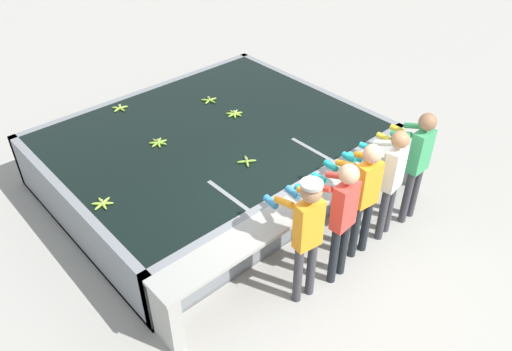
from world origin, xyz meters
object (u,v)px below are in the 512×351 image
at_px(worker_0, 306,229).
at_px(worker_1, 341,212).
at_px(banana_bunch_floating_1, 234,114).
at_px(knife_0, 311,189).
at_px(knife_1, 358,174).
at_px(banana_bunch_floating_3, 102,203).
at_px(banana_bunch_floating_4, 120,108).
at_px(worker_4, 417,158).
at_px(worker_2, 364,190).
at_px(worker_3, 391,175).
at_px(banana_bunch_floating_2, 247,161).
at_px(banana_bunch_floating_5, 209,100).
at_px(banana_bunch_floating_0, 158,143).

distance_m(worker_0, worker_1, 0.55).
relative_size(worker_0, banana_bunch_floating_1, 6.31).
bearing_deg(knife_0, banana_bunch_floating_1, 76.20).
bearing_deg(knife_1, worker_0, -163.99).
height_order(banana_bunch_floating_3, banana_bunch_floating_4, same).
bearing_deg(banana_bunch_floating_3, worker_4, -31.17).
distance_m(worker_2, banana_bunch_floating_1, 2.78).
height_order(worker_0, banana_bunch_floating_3, worker_0).
xyz_separation_m(worker_2, knife_1, (0.40, 0.39, -0.15)).
relative_size(worker_3, banana_bunch_floating_1, 6.06).
distance_m(worker_3, banana_bunch_floating_2, 1.96).
distance_m(worker_1, knife_1, 1.08).
bearing_deg(banana_bunch_floating_4, banana_bunch_floating_5, -31.18).
bearing_deg(banana_bunch_floating_5, worker_0, -110.36).
bearing_deg(banana_bunch_floating_3, banana_bunch_floating_2, -14.70).
bearing_deg(worker_0, banana_bunch_floating_4, 89.84).
height_order(banana_bunch_floating_1, banana_bunch_floating_4, same).
xyz_separation_m(banana_bunch_floating_1, banana_bunch_floating_5, (-0.01, 0.65, 0.00)).
height_order(worker_2, worker_3, worker_2).
xyz_separation_m(banana_bunch_floating_2, banana_bunch_floating_5, (0.73, 1.80, -0.00)).
height_order(banana_bunch_floating_0, banana_bunch_floating_3, same).
height_order(banana_bunch_floating_4, knife_1, banana_bunch_floating_4).
height_order(banana_bunch_floating_1, knife_0, banana_bunch_floating_1).
bearing_deg(worker_1, worker_2, 9.60).
bearing_deg(banana_bunch_floating_3, banana_bunch_floating_5, 25.61).
bearing_deg(knife_1, worker_4, -31.58).
bearing_deg(worker_0, worker_3, 0.93).
distance_m(banana_bunch_floating_0, banana_bunch_floating_1, 1.40).
distance_m(worker_3, banana_bunch_floating_4, 4.51).
height_order(worker_0, knife_0, worker_0).
bearing_deg(worker_3, worker_4, -2.91).
xyz_separation_m(banana_bunch_floating_1, knife_0, (-0.54, -2.19, -0.01)).
bearing_deg(worker_1, banana_bunch_floating_2, 89.54).
relative_size(knife_0, knife_1, 0.92).
relative_size(worker_3, banana_bunch_floating_5, 6.18).
height_order(worker_4, banana_bunch_floating_0, worker_4).
xyz_separation_m(worker_4, banana_bunch_floating_3, (-3.59, 2.17, -0.16)).
bearing_deg(banana_bunch_floating_3, banana_bunch_floating_1, 13.33).
height_order(banana_bunch_floating_0, banana_bunch_floating_5, same).
relative_size(banana_bunch_floating_2, banana_bunch_floating_3, 0.91).
xyz_separation_m(worker_4, banana_bunch_floating_4, (-2.18, 4.23, -0.16)).
bearing_deg(knife_0, worker_2, -59.83).
relative_size(worker_1, worker_2, 1.01).
relative_size(banana_bunch_floating_0, knife_0, 0.88).
xyz_separation_m(worker_3, banana_bunch_floating_3, (-3.04, 2.15, -0.12)).
height_order(banana_bunch_floating_3, banana_bunch_floating_5, same).
bearing_deg(banana_bunch_floating_1, banana_bunch_floating_3, -166.67).
height_order(worker_0, banana_bunch_floating_2, worker_0).
bearing_deg(banana_bunch_floating_2, banana_bunch_floating_5, 68.00).
relative_size(worker_1, knife_0, 5.50).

